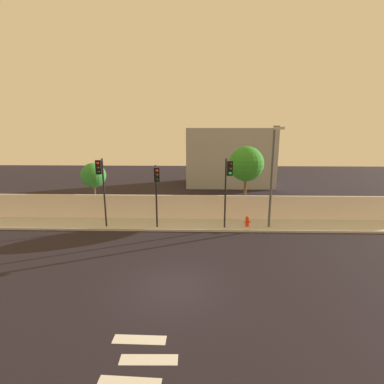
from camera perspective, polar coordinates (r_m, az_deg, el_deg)
The scene contains 12 objects.
ground_plane at distance 13.67m, azimuth -3.91°, elevation -18.19°, with size 80.00×80.00×0.00m, color black.
sidewalk at distance 21.07m, azimuth -1.81°, elevation -6.43°, with size 36.00×2.40×0.15m, color #B4B4B4.
perimeter_wall at distance 22.01m, azimuth -1.63°, elevation -2.92°, with size 36.00×0.18×1.80m, color silver.
crosswalk_marking at distance 10.20m, azimuth -11.11°, elevation -31.13°, with size 2.29×3.04×0.01m.
traffic_light_left at distance 19.14m, azimuth -6.97°, elevation 1.57°, with size 0.48×1.39×4.32m.
traffic_light_center at distance 18.83m, azimuth 7.01°, elevation 2.39°, with size 0.35×1.69×4.78m.
traffic_light_right at distance 20.05m, azimuth -17.38°, elevation 2.43°, with size 0.35×1.27×4.76m.
street_lamp_curbside at distance 19.94m, azimuth 15.54°, elevation 4.27°, with size 0.62×1.93×6.90m.
fire_hydrant at distance 20.74m, azimuth 10.78°, elevation -5.61°, with size 0.44×0.26×0.74m.
roadside_tree_leftmost at distance 24.19m, azimuth -18.75°, elevation 3.07°, with size 1.95×1.95×4.20m.
roadside_tree_midleft at distance 22.83m, azimuth 10.58°, elevation 5.41°, with size 2.70×2.70×5.53m.
low_building_distant at distance 35.50m, azimuth 7.31°, elevation 6.90°, with size 10.13×6.00×6.79m, color #979797.
Camera 1 is at (1.20, -11.65, 7.06)m, focal length 27.22 mm.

